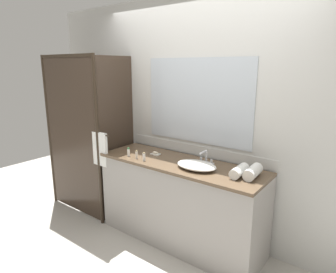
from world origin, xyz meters
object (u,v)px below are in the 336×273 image
(rolled_towel_middle, at_px, (239,171))
(amenity_bottle_shampoo, at_px, (137,155))
(amenity_bottle_conditioner, at_px, (144,157))
(sink_basin, at_px, (196,165))
(soap_dish, at_px, (155,153))
(rolled_towel_near_edge, at_px, (253,172))
(faucet, at_px, (206,159))
(amenity_bottle_body_wash, at_px, (129,152))

(rolled_towel_middle, bearing_deg, amenity_bottle_shampoo, -170.46)
(amenity_bottle_shampoo, xyz_separation_m, amenity_bottle_conditioner, (0.12, -0.01, 0.00))
(sink_basin, xyz_separation_m, amenity_bottle_shampoo, (-0.68, -0.12, 0.01))
(amenity_bottle_shampoo, bearing_deg, soap_dish, 72.60)
(rolled_towel_middle, bearing_deg, sink_basin, -171.02)
(sink_basin, height_order, amenity_bottle_conditioner, amenity_bottle_conditioner)
(sink_basin, distance_m, rolled_towel_near_edge, 0.53)
(soap_dish, bearing_deg, rolled_towel_middle, -2.63)
(faucet, xyz_separation_m, amenity_bottle_conditioner, (-0.56, -0.30, -0.01))
(sink_basin, bearing_deg, amenity_bottle_conditioner, -167.03)
(amenity_bottle_conditioner, bearing_deg, sink_basin, 12.97)
(rolled_towel_middle, bearing_deg, amenity_bottle_body_wash, -171.85)
(sink_basin, height_order, faucet, faucet)
(faucet, relative_size, rolled_towel_near_edge, 0.67)
(amenity_bottle_body_wash, distance_m, rolled_towel_near_edge, 1.34)
(faucet, distance_m, amenity_bottle_conditioner, 0.64)
(soap_dish, height_order, amenity_bottle_body_wash, amenity_bottle_body_wash)
(sink_basin, bearing_deg, amenity_bottle_shampoo, -170.12)
(sink_basin, bearing_deg, soap_dish, 169.59)
(rolled_towel_near_edge, relative_size, rolled_towel_middle, 1.03)
(sink_basin, distance_m, amenity_bottle_conditioner, 0.58)
(amenity_bottle_body_wash, distance_m, amenity_bottle_shampoo, 0.13)
(faucet, xyz_separation_m, amenity_bottle_body_wash, (-0.81, -0.28, -0.00))
(rolled_towel_middle, bearing_deg, amenity_bottle_conditioner, -168.70)
(amenity_bottle_body_wash, height_order, amenity_bottle_conditioner, amenity_bottle_body_wash)
(sink_basin, height_order, amenity_bottle_shampoo, amenity_bottle_shampoo)
(sink_basin, relative_size, rolled_towel_near_edge, 1.60)
(amenity_bottle_conditioner, height_order, rolled_towel_middle, rolled_towel_middle)
(amenity_bottle_shampoo, bearing_deg, amenity_bottle_body_wash, 176.19)
(sink_basin, relative_size, faucet, 2.38)
(rolled_towel_near_edge, bearing_deg, soap_dish, 179.65)
(amenity_bottle_conditioner, relative_size, rolled_towel_near_edge, 0.36)
(faucet, bearing_deg, rolled_towel_middle, -14.93)
(sink_basin, distance_m, rolled_towel_middle, 0.42)
(soap_dish, distance_m, amenity_bottle_conditioner, 0.25)
(amenity_bottle_conditioner, bearing_deg, rolled_towel_middle, 11.30)
(amenity_bottle_body_wash, height_order, rolled_towel_middle, same)
(amenity_bottle_body_wash, xyz_separation_m, rolled_towel_near_edge, (1.33, 0.21, 0.01))
(amenity_bottle_shampoo, bearing_deg, rolled_towel_near_edge, 10.52)
(rolled_towel_near_edge, xyz_separation_m, rolled_towel_middle, (-0.11, -0.04, -0.00))
(amenity_bottle_shampoo, distance_m, amenity_bottle_conditioner, 0.12)
(faucet, distance_m, rolled_towel_middle, 0.42)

